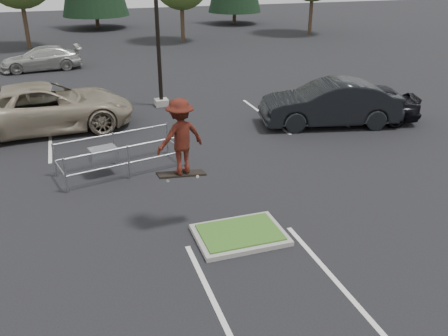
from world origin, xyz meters
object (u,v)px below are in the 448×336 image
object	(u,v)px
skateboarder	(180,137)
car_r_black	(362,103)
car_l_tan	(47,107)
car_r_charc	(330,103)
car_far_silver	(42,59)
cart_corral	(107,154)
light_pole	(156,4)

from	to	relation	value
skateboarder	car_r_black	world-z (taller)	skateboarder
car_l_tan	car_r_black	size ratio (longest dim) A/B	1.45
skateboarder	car_l_tan	xyz separation A→B (m)	(-3.30, 9.04, -1.51)
car_r_black	skateboarder	bearing A→B (deg)	-35.30
car_r_charc	car_far_silver	world-z (taller)	car_r_charc
skateboarder	car_l_tan	world-z (taller)	skateboarder
skateboarder	car_r_black	size ratio (longest dim) A/B	0.43
car_l_tan	car_r_black	distance (m)	12.93
car_l_tan	car_r_charc	size ratio (longest dim) A/B	1.21
cart_corral	car_far_silver	world-z (taller)	car_far_silver
car_r_black	car_far_silver	bearing A→B (deg)	-117.38
car_r_charc	car_far_silver	distance (m)	18.84
cart_corral	car_r_charc	size ratio (longest dim) A/B	0.74
cart_corral	skateboarder	distance (m)	4.52
skateboarder	car_r_charc	xyz separation A→B (m)	(7.70, 6.00, -1.52)
car_r_black	light_pole	bearing A→B (deg)	-101.68
car_far_silver	cart_corral	bearing A→B (deg)	2.43
cart_corral	car_r_charc	xyz separation A→B (m)	(9.18, 2.11, 0.22)
cart_corral	car_r_black	bearing A→B (deg)	-1.30
car_l_tan	light_pole	bearing A→B (deg)	-71.24
light_pole	cart_corral	xyz separation A→B (m)	(-3.18, -7.11, -3.86)
cart_corral	car_r_charc	bearing A→B (deg)	0.53
car_r_black	car_far_silver	distance (m)	19.83
cart_corral	car_l_tan	xyz separation A→B (m)	(-1.82, 5.14, 0.24)
car_far_silver	car_l_tan	bearing A→B (deg)	-3.04
light_pole	car_l_tan	world-z (taller)	light_pole
light_pole	car_far_silver	size ratio (longest dim) A/B	2.10
light_pole	car_far_silver	distance (m)	12.00
skateboarder	car_r_charc	world-z (taller)	skateboarder
car_r_charc	cart_corral	bearing A→B (deg)	-64.21
cart_corral	car_l_tan	distance (m)	5.46
light_pole	cart_corral	distance (m)	8.69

